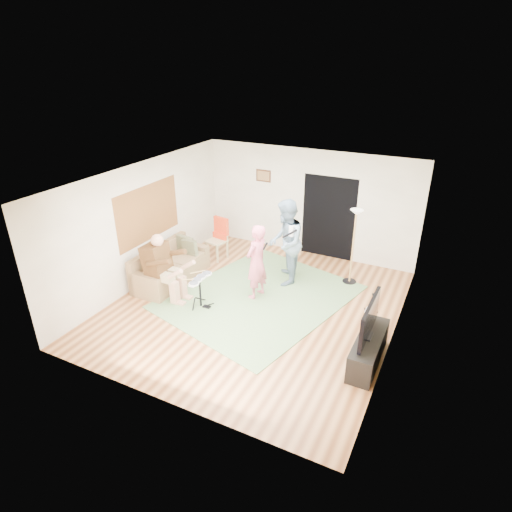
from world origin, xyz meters
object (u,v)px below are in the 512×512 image
at_px(guitarist, 286,243).
at_px(television, 369,319).
at_px(tv_cabinet, 368,350).
at_px(drum_kit, 200,294).
at_px(singer, 256,262).
at_px(guitar_spare, 369,316).
at_px(sofa, 169,269).
at_px(torchiere_lamp, 354,234).
at_px(dining_chair, 217,244).

height_order(guitarist, television, guitarist).
xyz_separation_m(guitarist, tv_cabinet, (2.37, -1.98, -0.72)).
relative_size(drum_kit, tv_cabinet, 0.50).
height_order(singer, tv_cabinet, singer).
distance_m(tv_cabinet, television, 0.60).
bearing_deg(drum_kit, tv_cabinet, -3.57).
distance_m(guitar_spare, television, 1.27).
distance_m(sofa, torchiere_lamp, 4.25).
bearing_deg(guitar_spare, singer, 179.55).
xyz_separation_m(torchiere_lamp, television, (0.97, -2.61, -0.35)).
relative_size(torchiere_lamp, dining_chair, 1.66).
bearing_deg(singer, guitar_spare, 99.93).
bearing_deg(singer, dining_chair, -115.91).
bearing_deg(tv_cabinet, drum_kit, 176.43).
distance_m(guitarist, guitar_spare, 2.45).
relative_size(singer, dining_chair, 1.56).
distance_m(sofa, television, 4.85).
relative_size(guitarist, television, 1.69).
bearing_deg(tv_cabinet, guitarist, 140.15).
distance_m(guitarist, torchiere_lamp, 1.51).
height_order(guitarist, guitar_spare, guitarist).
bearing_deg(dining_chair, tv_cabinet, -18.06).
relative_size(sofa, drum_kit, 2.85).
bearing_deg(television, singer, 157.09).
height_order(guitar_spare, tv_cabinet, guitar_spare).
bearing_deg(singer, guitarist, 172.77).
bearing_deg(sofa, dining_chair, 75.38).
bearing_deg(drum_kit, dining_chair, 112.48).
height_order(sofa, drum_kit, sofa).
bearing_deg(guitarist, television, 30.23).
height_order(sofa, guitarist, guitarist).
bearing_deg(guitar_spare, guitarist, 157.23).
height_order(sofa, dining_chair, dining_chair).
xyz_separation_m(singer, torchiere_lamp, (1.63, 1.51, 0.38)).
bearing_deg(dining_chair, drum_kit, -57.15).
height_order(torchiere_lamp, television, torchiere_lamp).
xyz_separation_m(guitarist, guitar_spare, (2.14, -0.90, -0.77)).
distance_m(guitar_spare, torchiere_lamp, 1.99).
relative_size(drum_kit, television, 0.60).
height_order(drum_kit, television, television).
bearing_deg(singer, torchiere_lamp, 143.25).
xyz_separation_m(drum_kit, guitar_spare, (3.27, 0.86, -0.10)).
bearing_deg(sofa, drum_kit, -26.77).
height_order(torchiere_lamp, tv_cabinet, torchiere_lamp).
bearing_deg(television, torchiere_lamp, 110.41).
xyz_separation_m(singer, television, (2.60, -1.10, 0.03)).
relative_size(sofa, television, 1.72).
bearing_deg(television, guitar_spare, 99.44).
height_order(drum_kit, guitarist, guitarist).
distance_m(drum_kit, dining_chair, 2.34).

